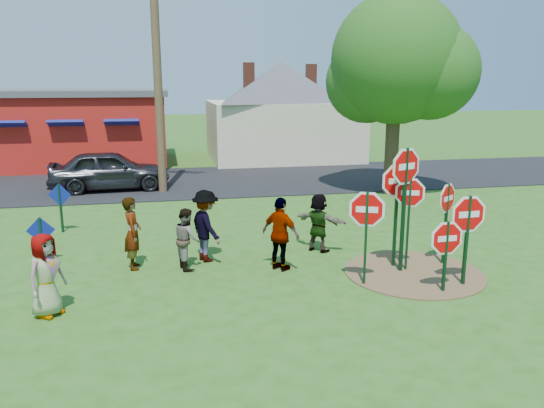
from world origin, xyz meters
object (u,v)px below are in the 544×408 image
(person_a, at_px, (46,275))
(stop_sign_d, at_px, (447,204))
(utility_pole, at_px, (157,53))
(leafy_tree, at_px, (399,66))
(suv, at_px, (110,170))
(person_b, at_px, (133,233))
(stop_sign_b, at_px, (405,178))
(stop_sign_c, at_px, (409,203))
(stop_sign_a, at_px, (367,217))

(person_a, bearing_deg, stop_sign_d, -47.01)
(utility_pole, height_order, leafy_tree, utility_pole)
(suv, xyz_separation_m, leafy_tree, (11.01, -2.81, 4.05))
(person_b, xyz_separation_m, suv, (-1.40, 9.63, -0.03))
(stop_sign_b, relative_size, stop_sign_c, 1.31)
(utility_pole, bearing_deg, person_b, -94.43)
(person_a, height_order, utility_pole, utility_pole)
(stop_sign_b, bearing_deg, person_a, 164.50)
(stop_sign_c, height_order, suv, stop_sign_c)
(person_a, height_order, leafy_tree, leafy_tree)
(person_b, height_order, suv, person_b)
(stop_sign_a, xyz_separation_m, utility_pole, (-4.32, 10.85, 3.87))
(stop_sign_b, bearing_deg, utility_pole, 95.89)
(stop_sign_b, distance_m, person_b, 6.44)
(stop_sign_c, relative_size, person_b, 1.35)
(person_b, bearing_deg, stop_sign_b, -106.79)
(stop_sign_b, distance_m, suv, 13.49)
(utility_pole, relative_size, leafy_tree, 1.35)
(stop_sign_b, xyz_separation_m, person_b, (-6.12, 1.48, -1.36))
(person_a, bearing_deg, person_b, 3.71)
(suv, bearing_deg, person_a, 175.85)
(suv, bearing_deg, stop_sign_b, -149.74)
(stop_sign_d, distance_m, person_b, 7.48)
(stop_sign_d, xyz_separation_m, person_b, (-7.36, 1.21, -0.64))
(stop_sign_a, xyz_separation_m, stop_sign_d, (2.36, 0.87, -0.02))
(stop_sign_d, relative_size, person_b, 1.23)
(stop_sign_a, height_order, leafy_tree, leafy_tree)
(stop_sign_c, relative_size, leafy_tree, 0.31)
(stop_sign_a, xyz_separation_m, stop_sign_c, (1.29, 0.66, 0.11))
(utility_pole, bearing_deg, stop_sign_c, -61.18)
(person_a, distance_m, leafy_tree, 14.96)
(stop_sign_a, relative_size, stop_sign_b, 0.73)
(stop_sign_c, bearing_deg, leafy_tree, 86.13)
(leafy_tree, bearing_deg, stop_sign_d, -105.66)
(stop_sign_a, bearing_deg, person_b, -179.75)
(suv, distance_m, utility_pole, 5.08)
(stop_sign_a, xyz_separation_m, person_a, (-6.46, -0.27, -0.71))
(stop_sign_a, relative_size, stop_sign_d, 1.05)
(stop_sign_b, relative_size, person_b, 1.77)
(person_a, distance_m, person_b, 2.78)
(stop_sign_d, bearing_deg, person_b, 136.98)
(stop_sign_b, height_order, stop_sign_c, stop_sign_b)
(stop_sign_a, height_order, suv, stop_sign_a)
(stop_sign_c, height_order, leafy_tree, leafy_tree)
(stop_sign_d, distance_m, utility_pole, 12.62)
(stop_sign_a, height_order, stop_sign_d, stop_sign_a)
(person_a, xyz_separation_m, leafy_tree, (11.08, 9.18, 4.09))
(stop_sign_b, bearing_deg, stop_sign_d, -9.65)
(person_b, height_order, leafy_tree, leafy_tree)
(stop_sign_b, relative_size, stop_sign_d, 1.44)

